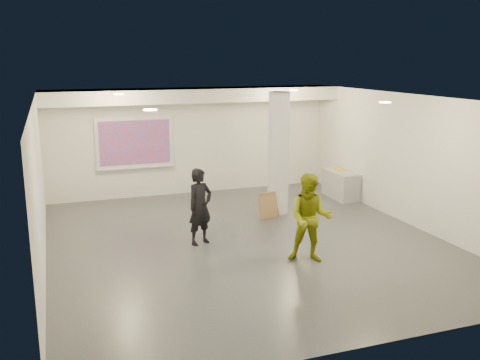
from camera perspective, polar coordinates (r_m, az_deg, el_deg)
name	(u,v)px	position (r m, az deg, el deg)	size (l,w,h in m)	color
floor	(246,242)	(11.37, 0.68, -6.58)	(8.00, 9.00, 0.01)	#3A3C42
ceiling	(247,99)	(10.74, 0.72, 8.68)	(8.00, 9.00, 0.01)	white
wall_back	(192,141)	(15.19, -5.19, 4.18)	(8.00, 0.01, 3.00)	silver
wall_front	(368,242)	(7.06, 13.50, -6.40)	(8.00, 0.01, 3.00)	silver
wall_left	(39,188)	(10.32, -20.64, -0.77)	(0.01, 9.00, 3.00)	silver
wall_right	(410,160)	(12.87, 17.66, 2.04)	(0.01, 9.00, 3.00)	silver
soffit_band	(196,95)	(14.52, -4.75, 9.03)	(8.00, 1.10, 0.36)	silver
downlight_nw	(119,94)	(12.67, -12.81, 8.92)	(0.22, 0.22, 0.02)	#FFC992
downlight_ne	(294,90)	(13.90, 5.74, 9.49)	(0.22, 0.22, 0.02)	#FFC992
downlight_sw	(150,110)	(8.72, -9.57, 7.39)	(0.22, 0.22, 0.02)	#FFC992
downlight_se	(385,102)	(10.43, 15.21, 8.00)	(0.22, 0.22, 0.02)	#FFC992
column	(279,154)	(13.15, 4.13, 2.83)	(0.52, 0.52, 3.00)	silver
projection_screen	(135,143)	(14.83, -11.15, 3.88)	(2.10, 0.13, 1.42)	white
credenza	(341,185)	(15.02, 10.69, -0.48)	(0.53, 1.27, 0.74)	#949699
postit_pad	(339,170)	(15.11, 10.55, 1.10)	(0.21, 0.29, 0.03)	yellow
cardboard_back	(271,204)	(13.12, 3.30, -2.55)	(0.54, 0.05, 0.59)	olive
cardboard_front	(268,207)	(12.91, 2.97, -2.93)	(0.49, 0.05, 0.54)	olive
woman	(200,207)	(11.04, -4.28, -2.86)	(0.58, 0.38, 1.60)	black
man	(310,218)	(10.14, 7.52, -4.06)	(0.83, 0.65, 1.70)	olive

